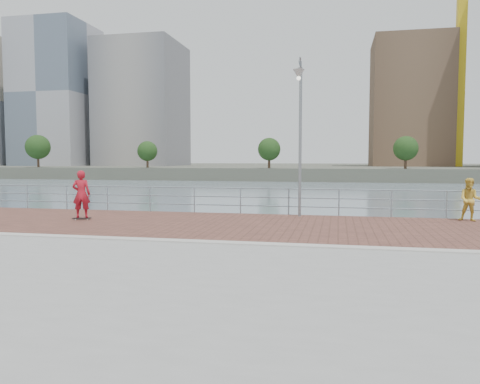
% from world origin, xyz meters
% --- Properties ---
extents(water, '(400.00, 400.00, 0.00)m').
position_xyz_m(water, '(0.00, 0.00, -2.00)').
color(water, slate).
rests_on(water, ground).
extents(seawall, '(40.00, 24.00, 2.00)m').
position_xyz_m(seawall, '(0.00, -5.00, -1.00)').
color(seawall, gray).
rests_on(seawall, ground).
extents(brick_lane, '(40.00, 6.80, 0.02)m').
position_xyz_m(brick_lane, '(0.00, 3.60, 0.01)').
color(brick_lane, brown).
rests_on(brick_lane, seawall).
extents(curb, '(40.00, 0.40, 0.06)m').
position_xyz_m(curb, '(0.00, 0.00, 0.03)').
color(curb, '#B7B5AD').
rests_on(curb, seawall).
extents(far_shore, '(320.00, 95.00, 2.50)m').
position_xyz_m(far_shore, '(0.00, 122.50, -0.75)').
color(far_shore, '#4C5142').
rests_on(far_shore, ground).
extents(guardrail, '(39.06, 0.06, 1.13)m').
position_xyz_m(guardrail, '(0.00, 7.00, 0.69)').
color(guardrail, '#8C9EA8').
rests_on(guardrail, brick_lane).
extents(street_lamp, '(0.44, 1.27, 6.01)m').
position_xyz_m(street_lamp, '(1.52, 6.06, 4.27)').
color(street_lamp, gray).
rests_on(street_lamp, brick_lane).
extents(skateboard, '(0.71, 0.40, 0.08)m').
position_xyz_m(skateboard, '(-6.53, 3.69, 0.08)').
color(skateboard, black).
rests_on(skateboard, brick_lane).
extents(skateboarder, '(0.77, 0.63, 1.81)m').
position_xyz_m(skateboarder, '(-6.53, 3.69, 1.01)').
color(skateboarder, '#B21727').
rests_on(skateboarder, skateboard).
extents(bystander, '(0.94, 0.83, 1.61)m').
position_xyz_m(bystander, '(7.86, 6.32, 0.83)').
color(bystander, gold).
rests_on(bystander, brick_lane).
extents(tower_crane, '(47.00, 2.00, 50.70)m').
position_xyz_m(tower_crane, '(27.36, 104.00, 33.50)').
color(tower_crane, gold).
rests_on(tower_crane, far_shore).
extents(skyline, '(233.00, 41.00, 63.41)m').
position_xyz_m(skyline, '(30.24, 104.57, 23.83)').
color(skyline, '#ADA38E').
rests_on(skyline, far_shore).
extents(shoreline_trees, '(169.71, 5.19, 6.92)m').
position_xyz_m(shoreline_trees, '(11.18, 77.00, 4.22)').
color(shoreline_trees, '#473323').
rests_on(shoreline_trees, far_shore).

